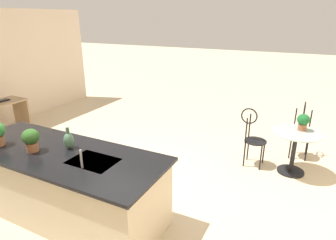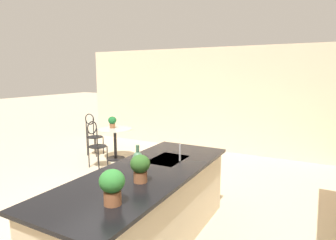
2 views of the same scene
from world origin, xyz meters
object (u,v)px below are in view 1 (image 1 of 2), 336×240
Objects in this scene: chair_near_window at (302,127)px; vase_on_counter at (69,140)px; bistro_table at (294,148)px; potted_plant_counter_near at (31,139)px; chair_by_island at (253,135)px; potted_plant_on_table at (303,121)px.

vase_on_counter is (2.61, 3.14, 0.46)m from chair_near_window.
potted_plant_counter_near is at bearing 42.53° from bistro_table.
vase_on_counter is at bearing 51.78° from chair_by_island.
vase_on_counter is at bearing 50.23° from chair_near_window.
chair_by_island is 3.49m from potted_plant_counter_near.
vase_on_counter is (-0.35, -0.27, -0.06)m from potted_plant_counter_near.
chair_by_island is (0.74, 0.76, 0.00)m from chair_near_window.
potted_plant_on_table is at bearing -136.82° from potted_plant_counter_near.
chair_near_window is 3.55× the size of potted_plant_counter_near.
chair_by_island is at bearing -130.01° from potted_plant_counter_near.
chair_near_window is 1.06m from chair_by_island.
potted_plant_on_table is at bearing -169.25° from chair_by_island.
chair_by_island is 3.55× the size of potted_plant_counter_near.
chair_by_island is 0.83m from potted_plant_on_table.
vase_on_counter is at bearing 43.84° from potted_plant_on_table.
potted_plant_on_table is (-0.01, 0.62, 0.33)m from chair_near_window.
bistro_table is at bearing -137.47° from potted_plant_counter_near.
potted_plant_counter_near is (2.91, 2.67, 0.64)m from bistro_table.
potted_plant_counter_near is 1.02× the size of vase_on_counter.
chair_by_island reaches higher than potted_plant_on_table.
potted_plant_counter_near is (2.22, 2.65, 0.51)m from chair_by_island.
chair_near_window reaches higher than bistro_table.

